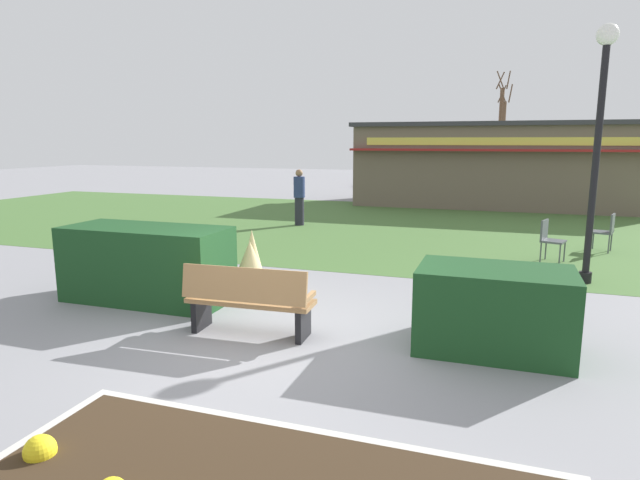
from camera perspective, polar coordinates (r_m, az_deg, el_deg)
ground_plane at (r=7.05m, az=-4.90°, el=-10.58°), size 80.00×80.00×0.00m
lawn_patch at (r=16.15m, az=9.02°, el=1.39°), size 36.00×12.00×0.01m
park_bench at (r=7.10m, az=-7.63°, el=-6.37°), size 1.72×0.60×0.95m
hedge_left at (r=8.97m, az=-17.94°, el=-2.45°), size 2.64×1.10×1.20m
hedge_right at (r=6.88m, az=18.04°, el=-7.08°), size 1.82×1.10×1.03m
ornamental_grass_behind_left at (r=9.17m, az=-7.22°, el=-2.16°), size 0.52×0.52×1.06m
ornamental_grass_behind_right at (r=8.97m, az=-7.44°, el=-2.96°), size 0.77×0.77×0.91m
lamppost_mid at (r=10.55m, az=27.59°, el=10.75°), size 0.36×0.36×4.46m
trash_bin at (r=10.08m, az=-21.75°, el=-2.34°), size 0.52×0.52×0.84m
food_kiosk at (r=22.23m, az=18.67°, el=7.63°), size 11.19×4.32×3.22m
cafe_chair_west at (r=13.96m, az=28.20°, el=1.02°), size 0.55×0.55×0.89m
cafe_chair_east at (r=12.30m, az=23.22°, el=0.29°), size 0.56×0.56×0.89m
person_strolling at (r=16.21m, az=-2.22°, el=4.60°), size 0.34×0.34×1.69m
parked_car_west_slot at (r=31.41m, az=9.45°, el=6.94°), size 4.35×2.35×1.20m
parked_car_center_slot at (r=31.00m, az=19.69°, el=6.43°), size 4.34×2.33×1.20m
tree_left_bg at (r=37.18m, az=18.84°, el=10.19°), size 0.91×0.96×6.06m
tree_center_bg at (r=38.14m, az=18.62°, el=10.89°), size 0.91×0.96×6.99m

